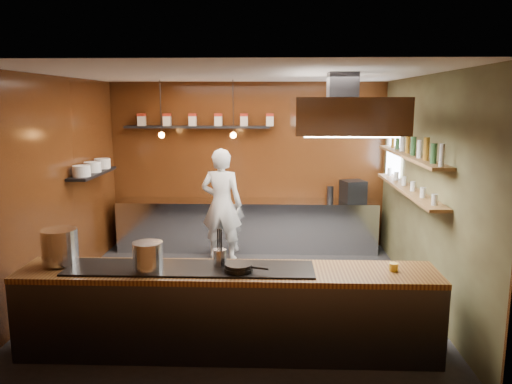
{
  "coord_description": "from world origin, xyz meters",
  "views": [
    {
      "loc": [
        0.48,
        -6.58,
        2.66
      ],
      "look_at": [
        0.22,
        0.4,
        1.38
      ],
      "focal_mm": 35.0,
      "sensor_mm": 36.0,
      "label": 1
    }
  ],
  "objects_px": {
    "stockpot_small": "(148,256)",
    "chef": "(222,205)",
    "espresso_machine": "(353,191)",
    "stockpot_large": "(60,246)",
    "extractor_hood": "(342,114)"
  },
  "relations": [
    {
      "from": "extractor_hood",
      "to": "stockpot_large",
      "type": "height_order",
      "value": "extractor_hood"
    },
    {
      "from": "espresso_machine",
      "to": "chef",
      "type": "relative_size",
      "value": 0.2
    },
    {
      "from": "stockpot_large",
      "to": "espresso_machine",
      "type": "distance_m",
      "value": 5.21
    },
    {
      "from": "stockpot_large",
      "to": "chef",
      "type": "height_order",
      "value": "chef"
    },
    {
      "from": "espresso_machine",
      "to": "chef",
      "type": "distance_m",
      "value": 2.36
    },
    {
      "from": "stockpot_small",
      "to": "chef",
      "type": "relative_size",
      "value": 0.16
    },
    {
      "from": "stockpot_small",
      "to": "stockpot_large",
      "type": "bearing_deg",
      "value": 169.81
    },
    {
      "from": "stockpot_small",
      "to": "chef",
      "type": "height_order",
      "value": "chef"
    },
    {
      "from": "chef",
      "to": "stockpot_small",
      "type": "bearing_deg",
      "value": 91.09
    },
    {
      "from": "stockpot_large",
      "to": "stockpot_small",
      "type": "xyz_separation_m",
      "value": [
        1.0,
        -0.18,
        -0.04
      ]
    },
    {
      "from": "espresso_machine",
      "to": "chef",
      "type": "xyz_separation_m",
      "value": [
        -2.28,
        -0.58,
        -0.14
      ]
    },
    {
      "from": "stockpot_small",
      "to": "chef",
      "type": "distance_m",
      "value": 3.3
    },
    {
      "from": "stockpot_large",
      "to": "espresso_machine",
      "type": "relative_size",
      "value": 1.01
    },
    {
      "from": "espresso_machine",
      "to": "stockpot_small",
      "type": "bearing_deg",
      "value": -143.4
    },
    {
      "from": "extractor_hood",
      "to": "espresso_machine",
      "type": "xyz_separation_m",
      "value": [
        0.58,
        2.56,
        -1.42
      ]
    }
  ]
}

